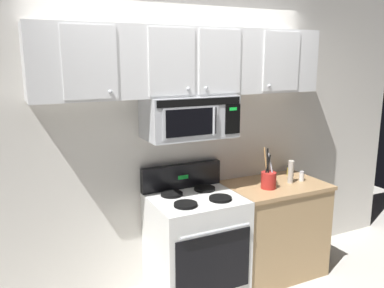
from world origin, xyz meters
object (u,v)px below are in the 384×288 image
at_px(spice_jar, 289,171).
at_px(over_range_microwave, 189,117).
at_px(salt_shaker, 302,176).
at_px(utensil_crock_red, 269,179).
at_px(stove_range, 195,244).
at_px(pepper_mill, 291,172).

bearing_deg(spice_jar, over_range_microwave, -178.00).
xyz_separation_m(over_range_microwave, spice_jar, (1.13, 0.04, -0.63)).
relative_size(over_range_microwave, salt_shaker, 8.05).
bearing_deg(utensil_crock_red, salt_shaker, 5.31).
xyz_separation_m(utensil_crock_red, salt_shaker, (0.42, 0.04, -0.04)).
relative_size(over_range_microwave, spice_jar, 7.63).
xyz_separation_m(stove_range, over_range_microwave, (-0.00, 0.12, 1.11)).
distance_m(stove_range, salt_shaker, 1.22).
bearing_deg(stove_range, pepper_mill, -2.31).
xyz_separation_m(utensil_crock_red, pepper_mill, (0.28, 0.04, 0.02)).
bearing_deg(stove_range, salt_shaker, -1.88).
distance_m(over_range_microwave, salt_shaker, 1.30).
height_order(stove_range, salt_shaker, stove_range).
xyz_separation_m(stove_range, spice_jar, (1.13, 0.16, 0.48)).
bearing_deg(pepper_mill, stove_range, 177.69).
height_order(stove_range, utensil_crock_red, utensil_crock_red).
height_order(over_range_microwave, pepper_mill, over_range_microwave).
height_order(utensil_crock_red, pepper_mill, utensil_crock_red).
bearing_deg(over_range_microwave, spice_jar, 2.00).
height_order(over_range_microwave, salt_shaker, over_range_microwave).
relative_size(utensil_crock_red, spice_jar, 3.77).
xyz_separation_m(salt_shaker, pepper_mill, (-0.14, -0.00, 0.06)).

